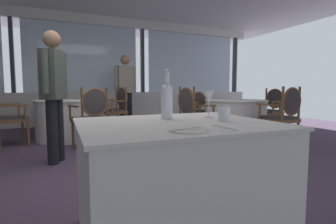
{
  "coord_description": "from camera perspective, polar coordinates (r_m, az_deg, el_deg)",
  "views": [
    {
      "loc": [
        -0.55,
        -3.1,
        0.93
      ],
      "look_at": [
        0.04,
        -1.7,
        0.79
      ],
      "focal_mm": 27.03,
      "sensor_mm": 36.0,
      "label": 1
    }
  ],
  "objects": [
    {
      "name": "dining_chair_1_0",
      "position": [
        5.65,
        22.09,
        1.03
      ],
      "size": [
        0.52,
        0.58,
        0.95
      ],
      "rotation": [
        0.0,
        0.0,
        3.28
      ],
      "color": "brown",
      "rests_on": "ground_plane"
    },
    {
      "name": "background_table_1",
      "position": [
        4.91,
        14.93,
        -1.63
      ],
      "size": [
        1.15,
        1.15,
        0.73
      ],
      "color": "silver",
      "rests_on": "ground_plane"
    },
    {
      "name": "dining_chair_0_1",
      "position": [
        6.03,
        -24.77,
        1.09
      ],
      "size": [
        0.62,
        0.58,
        0.94
      ],
      "rotation": [
        0.0,
        0.0,
        5.03
      ],
      "color": "brown",
      "rests_on": "ground_plane"
    },
    {
      "name": "dinner_fork",
      "position": [
        1.32,
        12.59,
        -3.5
      ],
      "size": [
        0.03,
        0.19,
        0.0
      ],
      "primitive_type": "cube",
      "rotation": [
        0.0,
        0.0,
        1.65
      ],
      "color": "silver",
      "rests_on": "foreground_table"
    },
    {
      "name": "dining_chair_0_2",
      "position": [
        4.83,
        -32.91,
        -0.37
      ],
      "size": [
        0.58,
        0.62,
        0.91
      ],
      "rotation": [
        0.0,
        0.0,
        6.6
      ],
      "color": "brown",
      "rests_on": "ground_plane"
    },
    {
      "name": "dining_chair_1_1",
      "position": [
        5.63,
        7.72,
        0.91
      ],
      "size": [
        0.58,
        0.52,
        0.88
      ],
      "rotation": [
        0.0,
        0.0,
        4.85
      ],
      "color": "brown",
      "rests_on": "ground_plane"
    },
    {
      "name": "water_tumbler",
      "position": [
        1.6,
        12.49,
        -0.52
      ],
      "size": [
        0.07,
        0.07,
        0.09
      ],
      "primitive_type": "cylinder",
      "color": "white",
      "rests_on": "foreground_table"
    },
    {
      "name": "background_table_0",
      "position": [
        5.09,
        -21.46,
        -1.58
      ],
      "size": [
        1.18,
        1.18,
        0.73
      ],
      "color": "silver",
      "rests_on": "ground_plane"
    },
    {
      "name": "water_bottle",
      "position": [
        1.68,
        -0.26,
        2.88
      ],
      "size": [
        0.08,
        0.08,
        0.33
      ],
      "color": "white",
      "rests_on": "foreground_table"
    },
    {
      "name": "diner_person_1",
      "position": [
        6.12,
        -9.57,
        5.65
      ],
      "size": [
        0.53,
        0.22,
        1.73
      ],
      "rotation": [
        0.0,
        0.0,
        1.63
      ],
      "color": "black",
      "rests_on": "ground_plane"
    },
    {
      "name": "butter_knife",
      "position": [
        1.2,
        4.48,
        -3.84
      ],
      "size": [
        0.18,
        0.06,
        0.0
      ],
      "primitive_type": "cube",
      "rotation": [
        0.0,
        0.0,
        0.24
      ],
      "color": "silver",
      "rests_on": "foreground_table"
    },
    {
      "name": "dining_chair_1_3",
      "position": [
        4.25,
        24.67,
        -0.16
      ],
      "size": [
        0.58,
        0.52,
        0.97
      ],
      "rotation": [
        0.0,
        0.0,
        7.99
      ],
      "color": "brown",
      "rests_on": "ground_plane"
    },
    {
      "name": "side_plate",
      "position": [
        1.2,
        4.48,
        -4.09
      ],
      "size": [
        0.19,
        0.19,
        0.01
      ],
      "primitive_type": "cylinder",
      "color": "silver",
      "rests_on": "foreground_table"
    },
    {
      "name": "diner_person_0",
      "position": [
        3.48,
        -24.35,
        4.8
      ],
      "size": [
        0.33,
        0.49,
        1.65
      ],
      "rotation": [
        0.0,
        0.0,
        5.88
      ],
      "color": "black",
      "rests_on": "ground_plane"
    },
    {
      "name": "ground_plane",
      "position": [
        3.28,
        -12.49,
        -11.47
      ],
      "size": [
        13.49,
        13.49,
        0.0
      ],
      "primitive_type": "plane",
      "color": "#47384C"
    },
    {
      "name": "dining_chair_0_3",
      "position": [
        4.12,
        -16.77,
        -0.27
      ],
      "size": [
        0.62,
        0.58,
        0.96
      ],
      "rotation": [
        0.0,
        0.0,
        8.17
      ],
      "color": "brown",
      "rests_on": "ground_plane"
    },
    {
      "name": "wine_glass",
      "position": [
        1.78,
        9.17,
        3.06
      ],
      "size": [
        0.07,
        0.07,
        0.19
      ],
      "color": "white",
      "rests_on": "foreground_table"
    },
    {
      "name": "foreground_table",
      "position": [
        1.62,
        1.87,
        -15.19
      ],
      "size": [
        1.14,
        0.96,
        0.73
      ],
      "color": "silver",
      "rests_on": "ground_plane"
    },
    {
      "name": "window_wall_far",
      "position": [
        7.01,
        -18.42,
        6.6
      ],
      "size": [
        10.19,
        0.14,
        2.86
      ],
      "color": "silver",
      "rests_on": "ground_plane"
    },
    {
      "name": "dining_chair_1_2",
      "position": [
        4.23,
        5.41,
        0.09
      ],
      "size": [
        0.52,
        0.58,
        0.97
      ],
      "rotation": [
        0.0,
        0.0,
        6.42
      ],
      "color": "brown",
      "rests_on": "ground_plane"
    },
    {
      "name": "dining_chair_0_0",
      "position": [
        5.49,
        -11.46,
        1.36
      ],
      "size": [
        0.58,
        0.62,
        0.99
      ],
      "rotation": [
        0.0,
        0.0,
        3.46
      ],
      "color": "brown",
      "rests_on": "ground_plane"
    }
  ]
}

